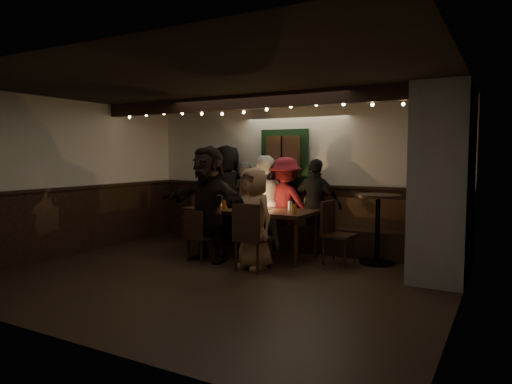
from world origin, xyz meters
The scene contains 13 objects.
room centered at (1.07, 1.42, 1.07)m, with size 6.02×5.01×2.62m.
dining_table centered at (-0.33, 1.40, 0.72)m, with size 2.19×0.94×0.95m.
chair_near_left centered at (-0.79, 0.55, 0.46)m, with size 0.41×0.41×0.82m.
chair_near_right centered at (0.21, 0.45, 0.56)m, with size 0.46×0.46×0.99m.
chair_end centered at (1.10, 1.51, 0.55)m, with size 0.48×0.48×0.97m.
high_top centered at (1.68, 1.84, 0.68)m, with size 0.67×0.67×1.08m.
person_a centered at (-1.25, 2.11, 0.93)m, with size 0.91×0.59×1.86m, color black.
person_b centered at (-0.83, 2.08, 0.78)m, with size 0.57×0.37×1.55m, color #2B2B2E.
person_c centered at (-0.43, 2.04, 0.83)m, with size 0.81×0.63×1.67m, color white.
person_d centered at (-0.04, 2.16, 0.82)m, with size 1.06×0.61×1.64m, color maroon.
person_e centered at (0.54, 2.17, 0.81)m, with size 0.95×0.39×1.62m, color black.
person_f centered at (-0.71, 0.73, 0.91)m, with size 1.69×0.54×1.83m, color black.
person_g centered at (0.16, 0.66, 0.75)m, with size 0.73×0.48×1.50m, color #A57B56.
Camera 1 is at (3.45, -5.15, 1.66)m, focal length 32.00 mm.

